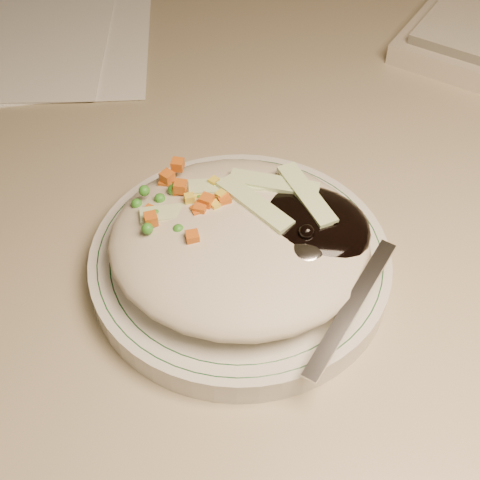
# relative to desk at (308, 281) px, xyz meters

# --- Properties ---
(desk) EXTENTS (1.40, 0.70, 0.74)m
(desk) POSITION_rel_desk_xyz_m (0.00, 0.00, 0.00)
(desk) COLOR tan
(desk) RESTS_ON ground
(plate) EXTENTS (0.23, 0.23, 0.02)m
(plate) POSITION_rel_desk_xyz_m (-0.05, -0.16, 0.21)
(plate) COLOR silver
(plate) RESTS_ON desk
(plate_rim) EXTENTS (0.22, 0.22, 0.00)m
(plate_rim) POSITION_rel_desk_xyz_m (-0.05, -0.16, 0.22)
(plate_rim) COLOR #144723
(plate_rim) RESTS_ON plate
(meal) EXTENTS (0.21, 0.19, 0.05)m
(meal) POSITION_rel_desk_xyz_m (-0.05, -0.16, 0.24)
(meal) COLOR #C0B49C
(meal) RESTS_ON plate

